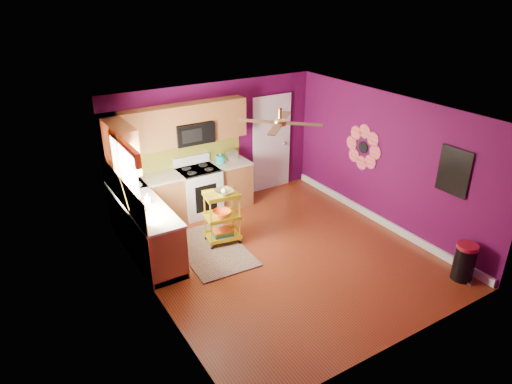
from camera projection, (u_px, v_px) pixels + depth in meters
ground at (283, 254)px, 7.81m from camera, size 5.00×5.00×0.00m
room_envelope at (288, 165)px, 7.13m from camera, size 4.54×5.04×2.52m
lower_cabinets at (168, 209)px, 8.39m from camera, size 2.81×2.31×0.94m
electric_range at (199, 191)px, 9.02m from camera, size 0.76×0.66×1.13m
upper_cabinetry at (160, 132)px, 8.14m from camera, size 2.80×2.30×1.26m
left_window at (125, 166)px, 6.84m from camera, size 0.08×1.35×1.08m
panel_door at (271, 144)px, 9.92m from camera, size 0.95×0.11×2.15m
right_wall_art at (401, 157)px, 7.99m from camera, size 0.04×2.74×1.04m
ceiling_fan at (280, 122)px, 7.00m from camera, size 1.01×1.01×0.26m
shag_rug at (212, 249)px, 7.93m from camera, size 1.13×1.76×0.02m
rolling_cart at (223, 215)px, 7.96m from camera, size 0.64×0.51×1.05m
trash_can at (464, 262)px, 7.05m from camera, size 0.42×0.42×0.62m
teal_kettle at (220, 159)px, 9.10m from camera, size 0.18×0.18×0.21m
toaster at (232, 155)px, 9.31m from camera, size 0.22×0.15×0.18m
soap_bottle_a at (147, 198)px, 7.44m from camera, size 0.08×0.08×0.18m
soap_bottle_b at (137, 195)px, 7.56m from camera, size 0.14×0.14×0.18m
counter_dish at (135, 186)px, 8.04m from camera, size 0.24×0.24×0.06m
counter_cup at (142, 208)px, 7.19m from camera, size 0.13×0.13×0.11m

